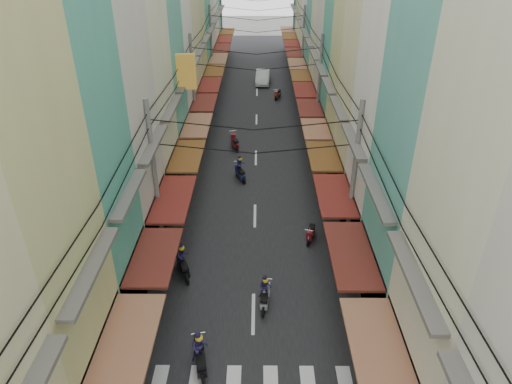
{
  "coord_description": "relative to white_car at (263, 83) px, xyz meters",
  "views": [
    {
      "loc": [
        0.22,
        -16.84,
        14.73
      ],
      "look_at": [
        0.08,
        4.28,
        2.63
      ],
      "focal_mm": 32.0,
      "sensor_mm": 36.0,
      "label": 1
    }
  ],
  "objects": [
    {
      "name": "sidewalk_left",
      "position": [
        -7.12,
        -13.25,
        0.03
      ],
      "size": [
        3.0,
        80.0,
        0.06
      ],
      "primitive_type": "cube",
      "color": "gray",
      "rests_on": "ground"
    },
    {
      "name": "parked_scooters",
      "position": [
        4.1,
        -36.97,
        0.46
      ],
      "size": [
        12.62,
        12.76,
        1.01
      ],
      "color": "black",
      "rests_on": "ground"
    },
    {
      "name": "ground",
      "position": [
        -0.62,
        -33.25,
        0.0
      ],
      "size": [
        160.0,
        160.0,
        0.0
      ],
      "primitive_type": "plane",
      "color": "#63625E",
      "rests_on": "ground"
    },
    {
      "name": "white_car",
      "position": [
        0.0,
        0.0,
        0.0
      ],
      "size": [
        5.02,
        2.13,
        1.75
      ],
      "primitive_type": "imported",
      "rotation": [
        0.0,
        0.0,
        -0.04
      ],
      "color": "silver",
      "rests_on": "ground"
    },
    {
      "name": "building_row_right",
      "position": [
        7.3,
        -16.8,
        9.41
      ],
      "size": [
        7.8,
        68.98,
        22.59
      ],
      "color": "teal",
      "rests_on": "ground"
    },
    {
      "name": "utility_poles",
      "position": [
        -0.62,
        -18.24,
        6.59
      ],
      "size": [
        10.2,
        66.13,
        8.2
      ],
      "color": "slate",
      "rests_on": "ground"
    },
    {
      "name": "sidewalk_right",
      "position": [
        5.88,
        -13.25,
        0.03
      ],
      "size": [
        3.0,
        80.0,
        0.06
      ],
      "primitive_type": "cube",
      "color": "gray",
      "rests_on": "ground"
    },
    {
      "name": "traffic_sign",
      "position": [
        5.1,
        -32.25,
        2.25
      ],
      "size": [
        0.1,
        0.67,
        3.07
      ],
      "color": "slate",
      "rests_on": "ground"
    },
    {
      "name": "building_row_left",
      "position": [
        -8.54,
        -16.69,
        9.78
      ],
      "size": [
        7.8,
        67.67,
        23.7
      ],
      "color": "silver",
      "rests_on": "ground"
    },
    {
      "name": "bicycle",
      "position": [
        5.17,
        -34.9,
        0.0
      ],
      "size": [
        1.61,
        0.65,
        1.09
      ],
      "primitive_type": "imported",
      "rotation": [
        0.0,
        0.0,
        1.54
      ],
      "color": "black",
      "rests_on": "ground"
    },
    {
      "name": "pedestrians",
      "position": [
        -5.37,
        -30.5,
        1.03
      ],
      "size": [
        12.01,
        24.35,
        2.16
      ],
      "color": "#2C212C",
      "rests_on": "ground"
    },
    {
      "name": "moving_scooters",
      "position": [
        -1.65,
        -28.49,
        0.54
      ],
      "size": [
        6.93,
        34.81,
        1.96
      ],
      "color": "black",
      "rests_on": "ground"
    },
    {
      "name": "road",
      "position": [
        -0.62,
        -13.25,
        0.01
      ],
      "size": [
        10.0,
        80.0,
        0.02
      ],
      "primitive_type": "cube",
      "color": "black",
      "rests_on": "ground"
    }
  ]
}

